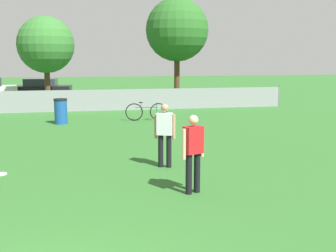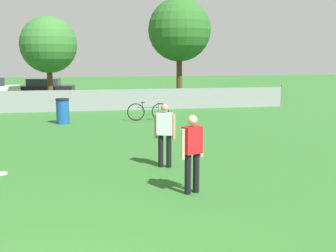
# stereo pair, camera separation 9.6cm
# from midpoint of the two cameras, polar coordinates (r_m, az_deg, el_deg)

# --- Properties ---
(fence_backline) EXTENTS (23.92, 0.07, 1.21)m
(fence_backline) POSITION_cam_midpoint_polar(r_m,az_deg,el_deg) (22.13, -13.64, 3.33)
(fence_backline) COLOR gray
(fence_backline) RESTS_ON ground_plane
(tree_near_pole) EXTENTS (3.28, 3.28, 5.13)m
(tree_near_pole) POSITION_cam_midpoint_polar(r_m,az_deg,el_deg) (25.85, -15.79, 10.52)
(tree_near_pole) COLOR #4C331E
(tree_near_pole) RESTS_ON ground_plane
(tree_far_right) EXTENTS (3.59, 3.59, 6.10)m
(tree_far_right) POSITION_cam_midpoint_polar(r_m,az_deg,el_deg) (24.62, 1.67, 12.86)
(tree_far_right) COLOR #4C331E
(tree_far_right) RESTS_ON ground_plane
(player_thrower_red) EXTENTS (0.50, 0.34, 1.59)m
(player_thrower_red) POSITION_cam_midpoint_polar(r_m,az_deg,el_deg) (8.38, 3.63, -3.16)
(player_thrower_red) COLOR black
(player_thrower_red) RESTS_ON ground_plane
(player_receiver_white) EXTENTS (0.50, 0.35, 1.59)m
(player_receiver_white) POSITION_cam_midpoint_polar(r_m,az_deg,el_deg) (10.39, -0.18, -0.74)
(player_receiver_white) COLOR black
(player_receiver_white) RESTS_ON ground_plane
(frisbee_disc) EXTENTS (0.28, 0.28, 0.03)m
(frisbee_disc) POSITION_cam_midpoint_polar(r_m,az_deg,el_deg) (10.67, -21.42, -6.02)
(frisbee_disc) COLOR white
(frisbee_disc) RESTS_ON ground_plane
(bicycle_sideline) EXTENTS (1.82, 0.44, 0.82)m
(bicycle_sideline) POSITION_cam_midpoint_polar(r_m,az_deg,el_deg) (18.41, -2.55, 1.97)
(bicycle_sideline) COLOR black
(bicycle_sideline) RESTS_ON ground_plane
(trash_bin) EXTENTS (0.55, 0.55, 1.05)m
(trash_bin) POSITION_cam_midpoint_polar(r_m,az_deg,el_deg) (18.01, -13.93, 1.98)
(trash_bin) COLOR #194C99
(trash_bin) RESTS_ON ground_plane
(parked_car_dark) EXTENTS (4.12, 2.09, 1.35)m
(parked_car_dark) POSITION_cam_midpoint_polar(r_m,az_deg,el_deg) (29.95, -16.36, 4.90)
(parked_car_dark) COLOR black
(parked_car_dark) RESTS_ON ground_plane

